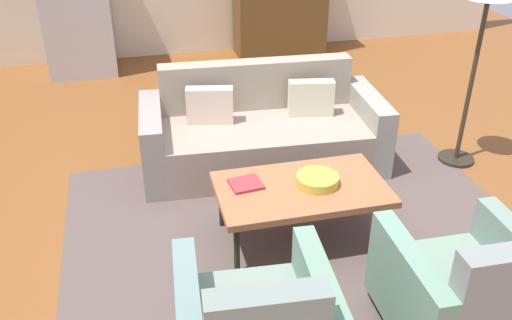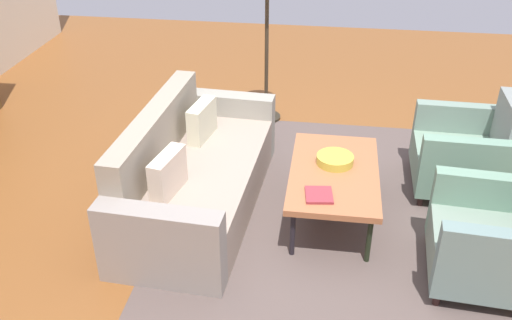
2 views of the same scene
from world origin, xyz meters
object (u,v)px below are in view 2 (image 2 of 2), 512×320
(armchair_left, at_px, (502,241))
(fruit_bowl, at_px, (335,160))
(book_stack, at_px, (319,195))
(coffee_table, at_px, (334,175))
(couch, at_px, (190,176))
(armchair_right, at_px, (470,155))

(armchair_left, bearing_deg, fruit_bowl, 62.63)
(book_stack, bearing_deg, fruit_bowl, -12.08)
(armchair_left, bearing_deg, coffee_table, 66.88)
(couch, bearing_deg, coffee_table, 93.16)
(armchair_left, bearing_deg, couch, 79.76)
(armchair_left, bearing_deg, book_stack, 84.21)
(fruit_bowl, bearing_deg, coffee_table, 180.00)
(book_stack, bearing_deg, armchair_right, -52.47)
(armchair_left, height_order, armchair_right, same)
(coffee_table, distance_m, armchair_right, 1.31)
(coffee_table, xyz_separation_m, fruit_bowl, (0.11, 0.00, 0.07))
(armchair_left, relative_size, fruit_bowl, 2.94)
(coffee_table, xyz_separation_m, armchair_right, (0.60, -1.17, -0.06))
(couch, xyz_separation_m, armchair_right, (0.59, -2.35, 0.06))
(armchair_right, bearing_deg, coffee_table, 118.61)
(armchair_right, relative_size, book_stack, 3.66)
(coffee_table, height_order, fruit_bowl, fruit_bowl)
(armchair_left, relative_size, book_stack, 3.66)
(couch, height_order, fruit_bowl, couch)
(couch, bearing_deg, book_stack, 73.85)
(armchair_left, distance_m, book_stack, 1.30)
(fruit_bowl, bearing_deg, armchair_right, -67.47)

